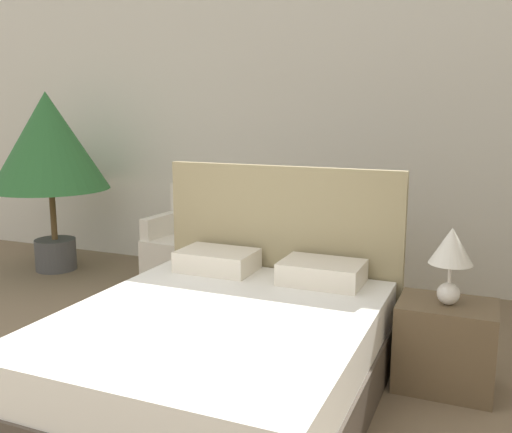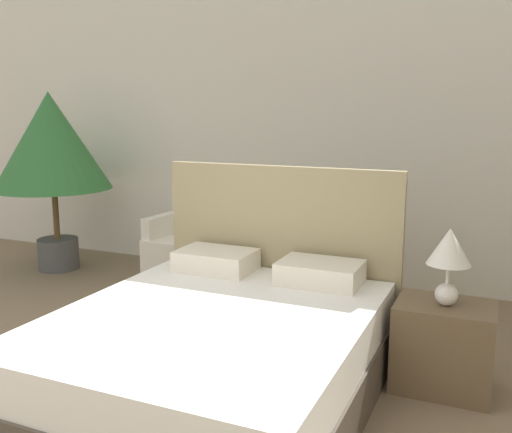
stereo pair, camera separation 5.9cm
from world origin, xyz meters
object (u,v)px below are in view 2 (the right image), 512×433
at_px(potted_palm, 51,145).
at_px(nightstand, 443,346).
at_px(armchair_near_window_right, 288,266).
at_px(table_lamp, 449,254).
at_px(bed, 220,349).
at_px(armchair_near_window_left, 191,254).

relative_size(potted_palm, nightstand, 3.23).
height_order(armchair_near_window_right, potted_palm, potted_palm).
relative_size(armchair_near_window_right, table_lamp, 2.03).
xyz_separation_m(nightstand, table_lamp, (-0.00, -0.02, 0.57)).
bearing_deg(potted_palm, table_lamp, -15.68).
bearing_deg(bed, potted_palm, 148.03).
relative_size(nightstand, table_lamp, 1.23).
xyz_separation_m(armchair_near_window_right, table_lamp, (1.42, -1.17, 0.53)).
relative_size(bed, armchair_near_window_right, 2.16).
xyz_separation_m(bed, armchair_near_window_left, (-1.25, 1.81, -0.01)).
xyz_separation_m(armchair_near_window_left, potted_palm, (-1.54, -0.07, 0.98)).
bearing_deg(table_lamp, nightstand, 87.73).
bearing_deg(nightstand, armchair_near_window_right, 140.91).
bearing_deg(armchair_near_window_left, bed, -51.46).
xyz_separation_m(armchair_near_window_left, armchair_near_window_right, (0.97, 0.00, 0.00)).
relative_size(armchair_near_window_left, armchair_near_window_right, 1.00).
bearing_deg(armchair_near_window_left, armchair_near_window_right, 4.00).
distance_m(armchair_near_window_right, table_lamp, 1.92).
bearing_deg(armchair_near_window_right, table_lamp, -40.32).
height_order(bed, nightstand, bed).
xyz_separation_m(bed, armchair_near_window_right, (-0.28, 1.81, -0.01)).
distance_m(armchair_near_window_left, table_lamp, 2.71).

